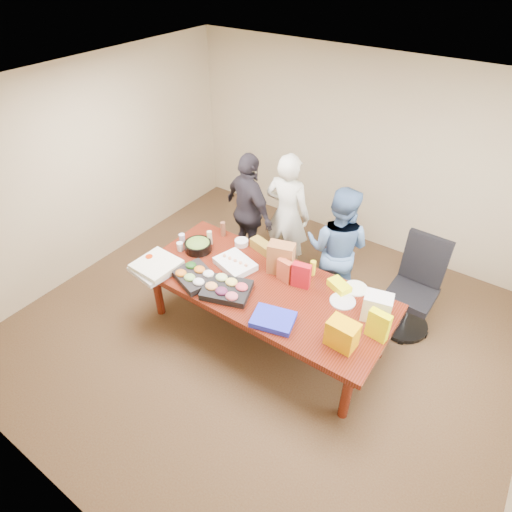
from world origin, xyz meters
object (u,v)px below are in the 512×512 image
Objects in this scene: office_chair at (412,291)px; person_right at (337,248)px; conference_table at (264,310)px; sheet_cake at (235,264)px; salad_bowl at (198,246)px; person_center at (287,215)px.

office_chair is 0.71× the size of person_right.
office_chair is at bearing 38.10° from conference_table.
sheet_cake is 1.34× the size of salad_bowl.
person_right is 3.68× the size of sheet_cake.
salad_bowl is at bearing 175.23° from conference_table.
salad_bowl is at bearing -163.85° from sheet_cake.
salad_bowl is at bearing 59.36° from person_center.
conference_table is 6.36× the size of sheet_cake.
office_chair is 0.98m from person_right.
salad_bowl is at bearing 24.99° from person_right.
person_right is at bearing -175.74° from office_chair.
salad_bowl reaches higher than sheet_cake.
person_right is at bearing 159.38° from person_center.
salad_bowl is (-1.40, -0.91, -0.01)m from person_right.
office_chair is at bearing 168.97° from person_center.
sheet_cake is (-1.79, -0.95, 0.21)m from office_chair.
sheet_cake is at bearing 39.32° from person_right.
conference_table is 1.11m from salad_bowl.
person_center is 1.15m from sheet_cake.
conference_table is at bearing 61.17° from person_right.
office_chair is 2.54m from salad_bowl.
person_right is 1.24m from sheet_cake.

